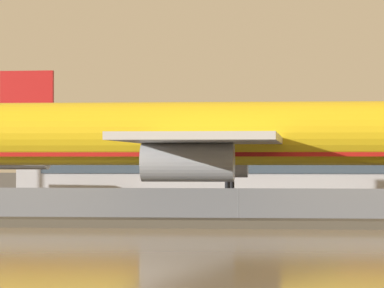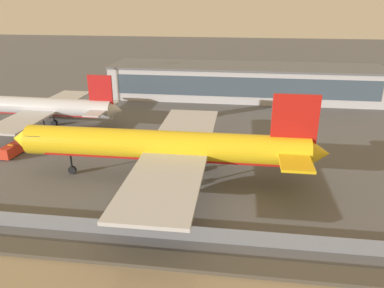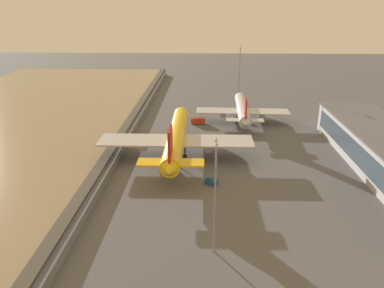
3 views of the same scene
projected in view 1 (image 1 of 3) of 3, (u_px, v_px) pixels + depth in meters
ground_plane at (251, 212)px, 88.51m from camera, size 500.00×500.00×0.00m
shoreline_seawall at (234, 223)px, 68.13m from camera, size 320.00×3.00×0.50m
perimeter_fence at (238, 206)px, 72.62m from camera, size 280.00×0.10×2.26m
cargo_jet_yellow at (198, 136)px, 89.87m from camera, size 53.49×45.54×15.69m
terminal_building at (337, 153)px, 147.23m from camera, size 82.15×18.31×9.95m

